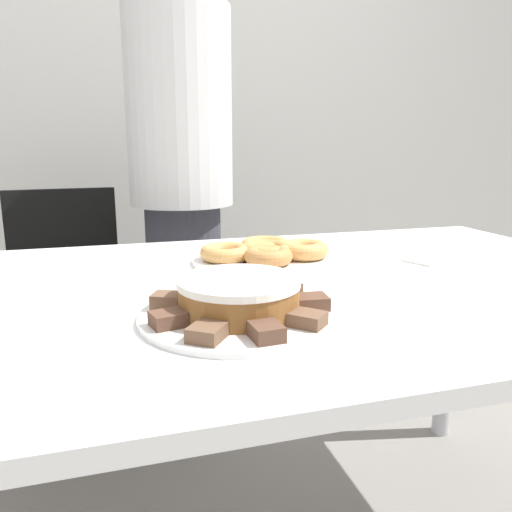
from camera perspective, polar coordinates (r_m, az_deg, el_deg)
wall_back at (r=2.57m, az=-10.86°, el=18.51°), size 8.00×0.05×2.60m
table at (r=1.04m, az=-0.48°, el=-7.17°), size 1.80×1.00×0.75m
person_standing at (r=1.79m, az=-8.47°, el=7.57°), size 0.36×0.36×1.66m
office_chair_left at (r=1.96m, az=-20.54°, el=-6.74°), size 0.47×0.47×0.87m
plate_cake at (r=0.82m, az=-1.95°, el=-6.81°), size 0.33×0.33×0.01m
plate_donuts at (r=1.20m, az=1.33°, el=-0.48°), size 0.36×0.36×0.01m
frosted_cake at (r=0.81m, az=-1.97°, el=-4.52°), size 0.20×0.20×0.06m
lamington_0 at (r=0.84m, az=6.28°, el=-5.24°), size 0.06×0.05×0.02m
lamington_1 at (r=0.91m, az=3.14°, el=-3.91°), size 0.07×0.07×0.02m
lamington_2 at (r=0.93m, az=-1.77°, el=-3.30°), size 0.06×0.07×0.02m
lamington_3 at (r=0.91m, az=-6.74°, el=-3.90°), size 0.06×0.06×0.02m
lamington_4 at (r=0.85m, az=-10.07°, el=-5.10°), size 0.06×0.06×0.03m
lamington_5 at (r=0.77m, az=-10.00°, el=-7.10°), size 0.06×0.05×0.02m
lamington_6 at (r=0.71m, az=-5.59°, el=-8.67°), size 0.07×0.07×0.02m
lamington_7 at (r=0.71m, az=1.19°, el=-8.64°), size 0.05×0.05×0.02m
lamington_8 at (r=0.76m, az=5.90°, el=-7.18°), size 0.07×0.07×0.02m
donut_0 at (r=1.20m, az=1.33°, el=0.62°), size 0.13×0.13×0.04m
donut_1 at (r=1.18m, az=-3.44°, el=0.40°), size 0.12×0.12×0.04m
donut_2 at (r=1.14m, az=1.43°, el=-0.01°), size 0.11×0.11×0.04m
donut_3 at (r=1.21m, az=5.42°, el=0.73°), size 0.12×0.12×0.04m
donut_4 at (r=1.27m, az=1.06°, el=1.26°), size 0.13×0.13×0.03m
napkin at (r=1.28m, az=18.96°, el=-0.43°), size 0.13×0.11×0.01m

